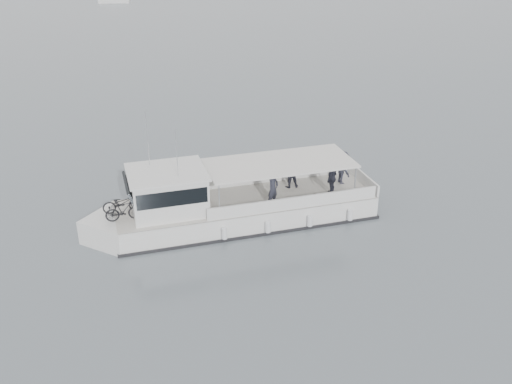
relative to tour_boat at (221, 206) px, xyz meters
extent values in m
plane|color=#535C62|center=(0.23, 3.48, -1.03)|extent=(1400.00, 1400.00, 0.00)
cube|color=white|center=(1.30, 0.19, -0.54)|extent=(13.51, 5.35, 1.42)
cube|color=white|center=(-5.20, -0.76, -0.54)|extent=(3.52, 3.52, 1.42)
cube|color=beige|center=(1.30, 0.19, 0.17)|extent=(13.51, 5.35, 0.07)
cube|color=black|center=(1.30, 0.19, -0.98)|extent=(13.74, 5.51, 0.20)
cube|color=white|center=(3.01, 2.14, 0.50)|extent=(8.69, 1.36, 0.66)
cube|color=white|center=(3.49, -1.20, 0.50)|extent=(8.69, 1.36, 0.66)
cube|color=white|center=(7.75, 1.12, 0.50)|extent=(0.61, 3.48, 0.66)
cube|color=white|center=(-2.60, -0.38, 1.16)|extent=(3.89, 3.43, 1.97)
cube|color=black|center=(-4.28, -0.62, 1.32)|extent=(1.00, 2.80, 1.27)
cube|color=black|center=(-2.60, -0.38, 1.49)|extent=(3.68, 3.44, 0.77)
cube|color=white|center=(-2.60, -0.38, 2.20)|extent=(4.14, 3.68, 0.11)
cube|color=silver|center=(3.03, 0.44, 1.98)|extent=(7.84, 4.32, 0.09)
cylinder|color=silver|center=(-0.22, -1.58, 1.07)|extent=(0.07, 0.07, 1.81)
cylinder|color=silver|center=(-0.66, 1.45, 1.07)|extent=(0.07, 0.07, 1.81)
cylinder|color=silver|center=(6.72, -0.58, 1.07)|extent=(0.07, 0.07, 1.81)
cylinder|color=silver|center=(6.28, 2.46, 1.07)|extent=(0.07, 0.07, 1.81)
cylinder|color=silver|center=(-3.40, 0.50, 3.62)|extent=(0.04, 0.04, 2.85)
cylinder|color=silver|center=(-2.06, -1.07, 3.40)|extent=(0.04, 0.04, 2.41)
cylinder|color=silver|center=(-0.05, -1.96, -0.49)|extent=(0.30, 0.30, 0.55)
cylinder|color=silver|center=(2.12, -1.64, -0.49)|extent=(0.30, 0.30, 0.55)
cylinder|color=silver|center=(4.28, -1.33, -0.49)|extent=(0.30, 0.30, 0.55)
cylinder|color=silver|center=(6.45, -1.02, -0.49)|extent=(0.30, 0.30, 0.55)
imported|color=black|center=(-4.83, -0.26, 0.66)|extent=(1.95, 0.92, 0.99)
imported|color=black|center=(-4.71, -1.13, 0.69)|extent=(1.78, 0.73, 1.04)
imported|color=#282935|center=(2.52, -0.63, 1.09)|extent=(0.79, 0.79, 1.84)
imported|color=#282935|center=(3.79, 1.32, 1.09)|extent=(0.94, 0.75, 1.84)
imported|color=#282935|center=(5.73, 0.16, 1.09)|extent=(1.00, 1.13, 1.84)
imported|color=#282935|center=(6.65, 1.40, 1.09)|extent=(0.97, 1.32, 1.84)
cube|color=white|center=(-11.75, 87.44, -0.73)|extent=(5.66, 2.05, 0.75)
camera|label=1|loc=(-2.05, -25.57, 13.10)|focal=40.00mm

